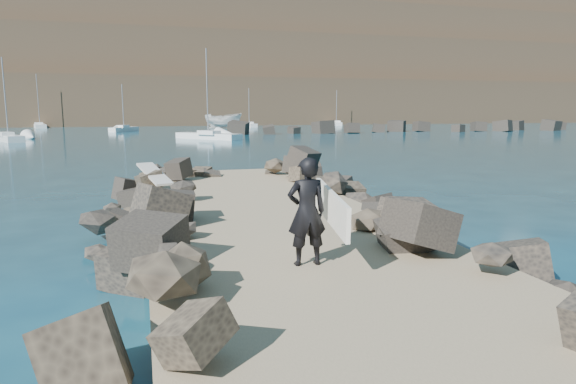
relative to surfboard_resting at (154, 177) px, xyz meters
name	(u,v)px	position (x,y,z in m)	size (l,w,h in m)	color
ground	(277,247)	(2.66, -5.92, -1.04)	(800.00, 800.00, 0.00)	#0F384C
jetty	(301,258)	(2.66, -7.92, -0.74)	(6.00, 26.00, 0.60)	#8C7759
riprap_left	(153,253)	(-0.24, -7.42, -0.54)	(2.60, 22.00, 1.00)	black
riprap_right	(417,233)	(5.56, -7.42, -0.54)	(2.60, 22.00, 1.00)	black
breakwater_secondary	(416,128)	(37.66, 49.08, -0.44)	(52.00, 4.00, 1.20)	black
headland	(181,69)	(12.66, 154.08, 14.96)	(360.00, 140.00, 32.00)	#2D4919
surfboard_resting	(154,177)	(0.00, 0.00, 0.00)	(0.56, 2.24, 0.07)	beige
boat_imported	(223,121)	(13.16, 70.74, 0.26)	(2.53, 6.72, 2.60)	silver
surfer_with_board	(310,211)	(2.40, -9.27, 0.51)	(0.98, 2.32, 1.88)	black
sailboat_b	(124,129)	(-2.85, 61.57, -0.69)	(4.16, 5.38, 6.96)	white
sailboat_a	(8,138)	(-13.60, 41.28, -0.69)	(4.32, 7.14, 8.58)	white
sailboat_c	(208,136)	(6.65, 39.30, -0.69)	(6.69, 7.53, 9.86)	white
sailboat_f	(336,124)	(37.61, 80.43, -0.69)	(2.27, 5.94, 7.14)	white
sailboat_e	(40,126)	(-17.51, 81.43, -0.69)	(3.38, 8.06, 9.41)	white
sailboat_d	(249,125)	(18.73, 75.91, -0.69)	(1.95, 5.96, 7.19)	white
headland_buildings	(204,7)	(19.48, 146.28, 32.93)	(137.50, 30.50, 5.00)	white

